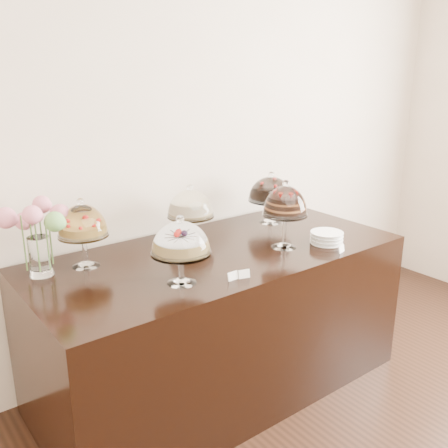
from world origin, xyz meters
TOP-DOWN VIEW (x-y plane):
  - wall_back at (0.00, 3.00)m, footprint 5.00×0.04m
  - display_counter at (-0.14, 2.45)m, footprint 2.20×1.00m
  - cake_stand_sugar_sponge at (-0.55, 2.21)m, footprint 0.30×0.30m
  - cake_stand_choco_layer at (0.21, 2.28)m, footprint 0.27×0.27m
  - cake_stand_cheesecake at (-0.14, 2.74)m, footprint 0.29×0.29m
  - cake_stand_dark_choco at (0.48, 2.70)m, footprint 0.31×0.31m
  - cake_stand_fruit_tart at (-0.85, 2.71)m, footprint 0.27×0.27m
  - flower_vase at (-1.07, 2.73)m, footprint 0.38×0.34m
  - plate_stack at (0.46, 2.16)m, footprint 0.19×0.19m
  - price_card_left at (-0.33, 2.08)m, footprint 0.06×0.02m
  - price_card_right at (0.41, 2.01)m, footprint 0.06×0.03m
  - price_card_extra at (-0.27, 2.06)m, footprint 0.06×0.03m

SIDE VIEW (x-z plane):
  - display_counter at x=-0.14m, z-range 0.00..0.90m
  - price_card_left at x=-0.33m, z-range 0.90..0.94m
  - price_card_right at x=0.41m, z-range 0.90..0.94m
  - price_card_extra at x=-0.27m, z-range 0.90..0.94m
  - plate_stack at x=0.46m, z-range 0.90..0.97m
  - cake_stand_cheesecake at x=-0.14m, z-range 0.94..1.29m
  - cake_stand_sugar_sponge at x=-0.55m, z-range 0.94..1.30m
  - cake_stand_dark_choco at x=0.48m, z-range 0.95..1.30m
  - cake_stand_fruit_tart at x=-0.85m, z-range 0.95..1.33m
  - flower_vase at x=-1.07m, z-range 0.95..1.35m
  - cake_stand_choco_layer at x=0.21m, z-range 0.96..1.37m
  - wall_back at x=0.00m, z-range 0.00..3.00m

